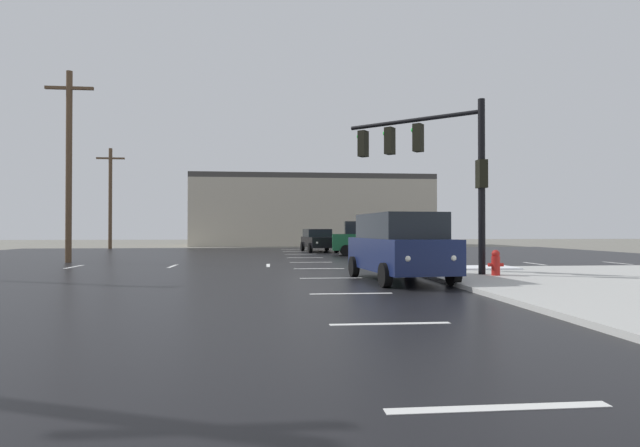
% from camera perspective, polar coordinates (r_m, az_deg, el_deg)
% --- Properties ---
extents(ground_plane, '(120.00, 120.00, 0.00)m').
position_cam_1_polar(ground_plane, '(22.45, -0.61, -4.67)').
color(ground_plane, slate).
extents(road_asphalt, '(44.00, 44.00, 0.02)m').
position_cam_1_polar(road_asphalt, '(22.45, -0.61, -4.64)').
color(road_asphalt, black).
rests_on(road_asphalt, ground_plane).
extents(snow_strip_curbside, '(4.00, 1.60, 0.06)m').
position_cam_1_polar(snow_strip_curbside, '(19.64, 15.21, -4.72)').
color(snow_strip_curbside, white).
rests_on(snow_strip_curbside, sidewalk_corner).
extents(lane_markings, '(36.15, 36.15, 0.01)m').
position_cam_1_polar(lane_markings, '(21.23, 2.98, -4.84)').
color(lane_markings, silver).
rests_on(lane_markings, road_asphalt).
extents(traffic_signal_mast, '(3.86, 3.38, 5.60)m').
position_cam_1_polar(traffic_signal_mast, '(17.98, 12.38, 7.17)').
color(traffic_signal_mast, black).
rests_on(traffic_signal_mast, sidewalk_corner).
extents(fire_hydrant, '(0.48, 0.26, 0.79)m').
position_cam_1_polar(fire_hydrant, '(17.00, 18.79, -4.10)').
color(fire_hydrant, red).
rests_on(fire_hydrant, sidewalk_corner).
extents(strip_building_background, '(23.21, 8.00, 6.86)m').
position_cam_1_polar(strip_building_background, '(51.87, -0.92, 1.39)').
color(strip_building_background, '#BCB29E').
rests_on(strip_building_background, ground_plane).
extents(suv_navy, '(2.52, 4.97, 2.03)m').
position_cam_1_polar(suv_navy, '(15.77, 8.71, -2.39)').
color(suv_navy, '#141E47').
rests_on(suv_navy, road_asphalt).
extents(suv_green, '(4.98, 2.56, 2.03)m').
position_cam_1_polar(suv_green, '(31.01, 5.82, -1.55)').
color(suv_green, '#195933').
rests_on(suv_green, road_asphalt).
extents(sedan_black, '(2.39, 4.67, 1.58)m').
position_cam_1_polar(sedan_black, '(36.29, -0.18, -1.80)').
color(sedan_black, black).
rests_on(sedan_black, road_asphalt).
extents(utility_pole_far, '(2.20, 0.28, 9.04)m').
position_cam_1_polar(utility_pole_far, '(27.18, -25.93, 6.09)').
color(utility_pole_far, brown).
rests_on(utility_pole_far, ground_plane).
extents(utility_pole_distant, '(2.20, 0.28, 8.09)m').
position_cam_1_polar(utility_pole_distant, '(44.77, -22.10, 2.81)').
color(utility_pole_distant, brown).
rests_on(utility_pole_distant, ground_plane).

